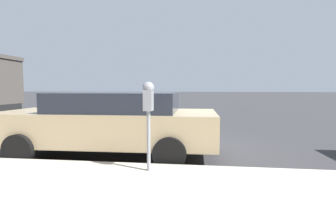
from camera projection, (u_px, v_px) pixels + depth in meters
ground_plane at (173, 147)px, 6.93m from camera, size 220.00×220.00×0.00m
parking_meter at (148, 103)px, 4.25m from camera, size 0.21×0.19×1.47m
car_tan at (110, 122)px, 5.97m from camera, size 2.24×4.90×1.44m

